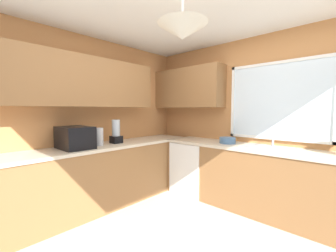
{
  "coord_description": "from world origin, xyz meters",
  "views": [
    {
      "loc": [
        1.21,
        -1.48,
        1.4
      ],
      "look_at": [
        -0.81,
        0.69,
        1.18
      ],
      "focal_mm": 22.95,
      "sensor_mm": 36.0,
      "label": 1
    }
  ],
  "objects_px": {
    "microwave": "(75,138)",
    "bowl": "(227,140)",
    "dishwasher": "(194,167)",
    "kettle": "(99,137)",
    "sink_assembly": "(269,147)",
    "blender_appliance": "(116,133)"
  },
  "relations": [
    {
      "from": "microwave",
      "to": "bowl",
      "type": "xyz_separation_m",
      "value": [
        1.26,
        1.77,
        -0.1
      ]
    },
    {
      "from": "dishwasher",
      "to": "microwave",
      "type": "relative_size",
      "value": 1.78
    },
    {
      "from": "bowl",
      "to": "dishwasher",
      "type": "bearing_deg",
      "value": -177.13
    },
    {
      "from": "kettle",
      "to": "sink_assembly",
      "type": "xyz_separation_m",
      "value": [
        1.84,
        1.44,
        -0.12
      ]
    },
    {
      "from": "sink_assembly",
      "to": "blender_appliance",
      "type": "height_order",
      "value": "blender_appliance"
    },
    {
      "from": "sink_assembly",
      "to": "blender_appliance",
      "type": "relative_size",
      "value": 1.48
    },
    {
      "from": "kettle",
      "to": "bowl",
      "type": "relative_size",
      "value": 1.07
    },
    {
      "from": "microwave",
      "to": "sink_assembly",
      "type": "relative_size",
      "value": 0.9
    },
    {
      "from": "blender_appliance",
      "to": "kettle",
      "type": "bearing_deg",
      "value": -86.09
    },
    {
      "from": "microwave",
      "to": "sink_assembly",
      "type": "height_order",
      "value": "microwave"
    },
    {
      "from": "bowl",
      "to": "microwave",
      "type": "bearing_deg",
      "value": -125.38
    },
    {
      "from": "dishwasher",
      "to": "kettle",
      "type": "distance_m",
      "value": 1.66
    },
    {
      "from": "microwave",
      "to": "sink_assembly",
      "type": "distance_m",
      "value": 2.58
    },
    {
      "from": "microwave",
      "to": "bowl",
      "type": "bearing_deg",
      "value": 54.62
    },
    {
      "from": "dishwasher",
      "to": "bowl",
      "type": "distance_m",
      "value": 0.79
    },
    {
      "from": "blender_appliance",
      "to": "bowl",
      "type": "bearing_deg",
      "value": 42.23
    },
    {
      "from": "bowl",
      "to": "sink_assembly",
      "type": "bearing_deg",
      "value": 0.69
    },
    {
      "from": "dishwasher",
      "to": "bowl",
      "type": "bearing_deg",
      "value": 2.87
    },
    {
      "from": "sink_assembly",
      "to": "blender_appliance",
      "type": "xyz_separation_m",
      "value": [
        -1.86,
        -1.15,
        0.15
      ]
    },
    {
      "from": "dishwasher",
      "to": "kettle",
      "type": "bearing_deg",
      "value": -114.48
    },
    {
      "from": "bowl",
      "to": "blender_appliance",
      "type": "bearing_deg",
      "value": -137.77
    },
    {
      "from": "sink_assembly",
      "to": "kettle",
      "type": "bearing_deg",
      "value": -141.86
    }
  ]
}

